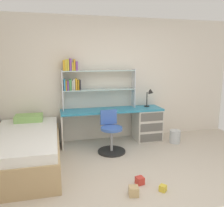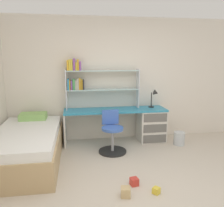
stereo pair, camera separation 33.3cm
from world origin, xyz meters
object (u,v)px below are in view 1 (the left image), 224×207
at_px(desk, 138,122).
at_px(toy_block_natural_1, 134,191).
at_px(bed_platform, 26,149).
at_px(waste_bin, 175,136).
at_px(swivel_chair, 111,136).
at_px(bookshelf_hutch, 86,79).
at_px(desk_lamp, 150,95).
at_px(toy_block_yellow_2, 163,188).
at_px(toy_block_red_0, 140,180).

height_order(desk, toy_block_natural_1, desk).
bearing_deg(desk, toy_block_natural_1, -111.37).
relative_size(bed_platform, waste_bin, 7.47).
height_order(swivel_chair, waste_bin, swivel_chair).
relative_size(desk, bookshelf_hutch, 1.39).
bearing_deg(bookshelf_hutch, bed_platform, -142.42).
height_order(desk_lamp, waste_bin, desk_lamp).
xyz_separation_m(bed_platform, waste_bin, (2.89, 0.37, -0.15)).
distance_m(bookshelf_hutch, desk_lamp, 1.41).
bearing_deg(bed_platform, waste_bin, 7.31).
height_order(bed_platform, toy_block_yellow_2, bed_platform).
bearing_deg(bed_platform, toy_block_red_0, -31.53).
bearing_deg(swivel_chair, desk_lamp, 28.26).
bearing_deg(toy_block_natural_1, waste_bin, 47.53).
relative_size(bed_platform, toy_block_yellow_2, 23.81).
xyz_separation_m(bed_platform, toy_block_natural_1, (1.43, -1.22, -0.22)).
distance_m(bookshelf_hutch, waste_bin, 2.18).
distance_m(swivel_chair, waste_bin, 1.42).
relative_size(desk, swivel_chair, 2.70).
height_order(desk_lamp, swivel_chair, desk_lamp).
distance_m(desk, toy_block_natural_1, 2.12).
bearing_deg(desk_lamp, bookshelf_hutch, 176.14).
bearing_deg(desk_lamp, waste_bin, -44.45).
bearing_deg(swivel_chair, desk, 34.67).
height_order(swivel_chair, toy_block_natural_1, swivel_chair).
relative_size(bookshelf_hutch, waste_bin, 5.66).
bearing_deg(toy_block_yellow_2, bookshelf_hutch, 108.90).
xyz_separation_m(desk, toy_block_red_0, (-0.59, -1.71, -0.35)).
bearing_deg(toy_block_red_0, bookshelf_hutch, 104.62).
relative_size(desk_lamp, toy_block_natural_1, 3.17).
bearing_deg(toy_block_natural_1, desk_lamp, 62.18).
xyz_separation_m(toy_block_red_0, toy_block_natural_1, (-0.17, -0.24, 0.01)).
bearing_deg(bed_platform, swivel_chair, 8.99).
distance_m(desk_lamp, toy_block_yellow_2, 2.29).
xyz_separation_m(desk, waste_bin, (0.70, -0.35, -0.27)).
relative_size(desk_lamp, swivel_chair, 0.49).
bearing_deg(desk, swivel_chair, -145.33).
bearing_deg(toy_block_red_0, waste_bin, 46.44).
xyz_separation_m(swivel_chair, toy_block_yellow_2, (0.35, -1.46, -0.26)).
bearing_deg(waste_bin, bed_platform, -172.69).
bearing_deg(toy_block_red_0, desk, 70.95).
bearing_deg(toy_block_natural_1, swivel_chair, 87.81).
xyz_separation_m(bookshelf_hutch, waste_bin, (1.77, -0.49, -1.19)).
bearing_deg(toy_block_red_0, toy_block_natural_1, -125.61).
height_order(bookshelf_hutch, toy_block_yellow_2, bookshelf_hutch).
bearing_deg(desk_lamp, toy_block_red_0, -116.64).
relative_size(swivel_chair, toy_block_yellow_2, 9.28).
height_order(bed_platform, waste_bin, bed_platform).
relative_size(toy_block_red_0, toy_block_yellow_2, 1.24).
bearing_deg(bed_platform, toy_block_yellow_2, -33.70).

